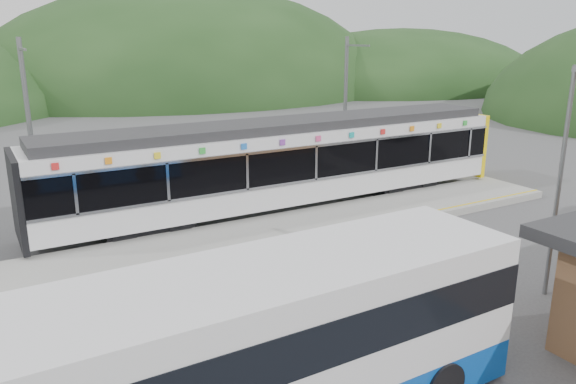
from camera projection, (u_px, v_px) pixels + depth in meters
ground at (320, 269)px, 17.52m from camera, size 120.00×120.00×0.00m
hills at (372, 200)px, 24.91m from camera, size 146.00×149.00×26.00m
platform at (270, 234)px, 20.23m from camera, size 26.00×3.20×0.30m
yellow_line at (288, 241)px, 19.10m from camera, size 26.00×0.10×0.01m
train at (286, 161)px, 23.04m from camera, size 20.44×3.01×3.74m
catenary_mast_west at (30, 133)px, 20.30m from camera, size 0.18×1.80×7.00m
catenary_mast_east at (346, 108)px, 27.04m from camera, size 0.18×1.80×7.00m
bus at (227, 365)px, 9.74m from camera, size 11.66×2.90×3.17m
lamp_post at (566, 165)px, 14.74m from camera, size 0.38×1.13×6.33m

